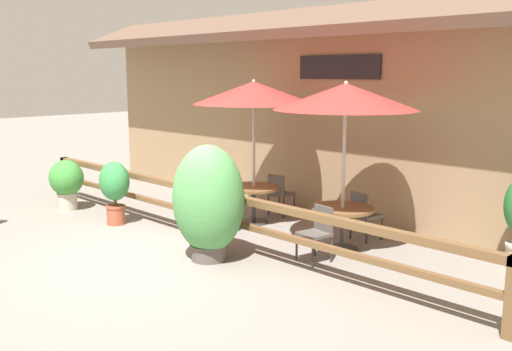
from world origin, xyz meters
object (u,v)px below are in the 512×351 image
object	(u,v)px
chair_middle_wallside	(364,213)
chair_near_wallside	(280,192)
chair_middle_streetside	(317,231)
dining_table_middle	(342,216)
dining_table_near	(254,193)
patio_umbrella_middle	(346,97)
potted_plant_entrance_palm	(66,181)
potted_plant_corner_fern	(208,201)
chair_near_streetside	(226,205)
patio_umbrella_near	(254,93)
potted_plant_broad_leaf	(115,186)

from	to	relation	value
chair_middle_wallside	chair_near_wallside	bearing A→B (deg)	2.68
chair_middle_streetside	dining_table_middle	bearing A→B (deg)	104.23
dining_table_near	chair_middle_wallside	size ratio (longest dim) A/B	1.20
patio_umbrella_middle	potted_plant_entrance_palm	xyz separation A→B (m)	(-5.87, -1.85, -1.90)
chair_middle_wallside	potted_plant_corner_fern	world-z (taller)	potted_plant_corner_fern
chair_near_streetside	chair_near_wallside	bearing A→B (deg)	81.03
potted_plant_corner_fern	chair_near_streetside	bearing A→B (deg)	128.44
chair_middle_wallside	patio_umbrella_near	bearing A→B (deg)	22.61
dining_table_near	potted_plant_entrance_palm	xyz separation A→B (m)	(-3.61, -2.05, 0.04)
patio_umbrella_near	patio_umbrella_middle	xyz separation A→B (m)	(2.26, -0.20, 0.00)
patio_umbrella_near	chair_near_wallside	bearing A→B (deg)	92.36
chair_middle_streetside	patio_umbrella_middle	bearing A→B (deg)	104.23
chair_middle_wallside	dining_table_middle	bearing A→B (deg)	104.18
chair_middle_streetside	potted_plant_broad_leaf	bearing A→B (deg)	-156.34
chair_middle_streetside	potted_plant_broad_leaf	xyz separation A→B (m)	(-4.13, -1.05, 0.26)
chair_middle_streetside	chair_middle_wallside	xyz separation A→B (m)	(-0.13, 1.45, 0.00)
dining_table_middle	potted_plant_entrance_palm	bearing A→B (deg)	-162.50
dining_table_middle	chair_middle_streetside	xyz separation A→B (m)	(0.06, -0.72, -0.10)
potted_plant_corner_fern	potted_plant_entrance_palm	distance (m)	4.70
patio_umbrella_middle	chair_middle_streetside	size ratio (longest dim) A/B	3.22
chair_near_wallside	potted_plant_entrance_palm	size ratio (longest dim) A/B	0.80
chair_middle_streetside	chair_middle_wallside	distance (m)	1.45
chair_middle_wallside	potted_plant_corner_fern	xyz separation A→B (m)	(-1.12, -2.60, 0.45)
chair_middle_streetside	potted_plant_entrance_palm	xyz separation A→B (m)	(-5.93, -1.13, 0.14)
dining_table_near	dining_table_middle	size ratio (longest dim) A/B	1.00
potted_plant_corner_fern	potted_plant_entrance_palm	bearing A→B (deg)	179.73
dining_table_near	potted_plant_broad_leaf	size ratio (longest dim) A/B	0.84
chair_near_streetside	chair_middle_wallside	bearing A→B (deg)	19.09
potted_plant_broad_leaf	potted_plant_entrance_palm	distance (m)	1.81
chair_near_streetside	potted_plant_broad_leaf	bearing A→B (deg)	-159.72
potted_plant_entrance_palm	dining_table_middle	bearing A→B (deg)	17.50
chair_middle_wallside	chair_middle_streetside	bearing A→B (deg)	104.09
dining_table_near	chair_middle_streetside	bearing A→B (deg)	-21.61
patio_umbrella_middle	dining_table_middle	world-z (taller)	patio_umbrella_middle
patio_umbrella_middle	dining_table_middle	xyz separation A→B (m)	(-0.00, -0.00, -1.94)
dining_table_near	chair_middle_streetside	size ratio (longest dim) A/B	1.20
chair_near_streetside	patio_umbrella_middle	distance (m)	3.06
dining_table_near	potted_plant_entrance_palm	size ratio (longest dim) A/B	0.96
dining_table_middle	potted_plant_entrance_palm	world-z (taller)	potted_plant_entrance_palm
dining_table_near	potted_plant_corner_fern	xyz separation A→B (m)	(1.08, -2.07, 0.35)
chair_middle_streetside	potted_plant_corner_fern	distance (m)	1.75
patio_umbrella_middle	chair_middle_wallside	bearing A→B (deg)	95.03
chair_near_wallside	chair_middle_wallside	world-z (taller)	same
patio_umbrella_near	potted_plant_entrance_palm	bearing A→B (deg)	-150.41
patio_umbrella_near	patio_umbrella_middle	size ratio (longest dim) A/B	1.00
patio_umbrella_near	chair_near_wallside	distance (m)	2.18
potted_plant_broad_leaf	potted_plant_corner_fern	bearing A→B (deg)	-1.95
chair_near_wallside	potted_plant_corner_fern	bearing A→B (deg)	105.12
dining_table_near	patio_umbrella_near	bearing A→B (deg)	-97.13
dining_table_near	patio_umbrella_middle	world-z (taller)	patio_umbrella_middle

